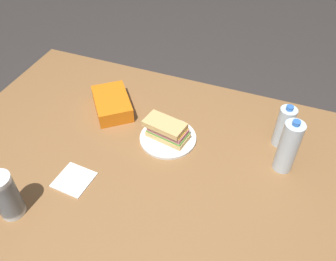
# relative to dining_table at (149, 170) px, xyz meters

# --- Properties ---
(ground_plane) EXTENTS (8.00, 8.00, 0.00)m
(ground_plane) POSITION_rel_dining_table_xyz_m (0.00, 0.00, -0.66)
(ground_plane) COLOR #383330
(dining_table) EXTENTS (1.69, 1.13, 0.73)m
(dining_table) POSITION_rel_dining_table_xyz_m (0.00, 0.00, 0.00)
(dining_table) COLOR olive
(dining_table) RESTS_ON ground_plane
(paper_plate) EXTENTS (0.24, 0.24, 0.01)m
(paper_plate) POSITION_rel_dining_table_xyz_m (-0.03, -0.13, 0.08)
(paper_plate) COLOR white
(paper_plate) RESTS_ON dining_table
(sandwich) EXTENTS (0.20, 0.12, 0.08)m
(sandwich) POSITION_rel_dining_table_xyz_m (-0.03, -0.13, 0.13)
(sandwich) COLOR #DBB26B
(sandwich) RESTS_ON paper_plate
(chip_bag) EXTENTS (0.26, 0.27, 0.07)m
(chip_bag) POSITION_rel_dining_table_xyz_m (0.27, -0.22, 0.11)
(chip_bag) COLOR orange
(chip_bag) RESTS_ON dining_table
(water_bottle_tall) EXTENTS (0.07, 0.07, 0.24)m
(water_bottle_tall) POSITION_rel_dining_table_xyz_m (-0.50, -0.15, 0.19)
(water_bottle_tall) COLOR silver
(water_bottle_tall) RESTS_ON dining_table
(plastic_cup_stack) EXTENTS (0.08, 0.08, 0.18)m
(plastic_cup_stack) POSITION_rel_dining_table_xyz_m (0.34, 0.40, 0.17)
(plastic_cup_stack) COLOR silver
(plastic_cup_stack) RESTS_ON dining_table
(water_bottle_spare) EXTENTS (0.07, 0.07, 0.20)m
(water_bottle_spare) POSITION_rel_dining_table_xyz_m (-0.48, -0.28, 0.17)
(water_bottle_spare) COLOR silver
(water_bottle_spare) RESTS_ON dining_table
(paper_napkin) EXTENTS (0.14, 0.14, 0.01)m
(paper_napkin) POSITION_rel_dining_table_xyz_m (0.22, 0.20, 0.08)
(paper_napkin) COLOR white
(paper_napkin) RESTS_ON dining_table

